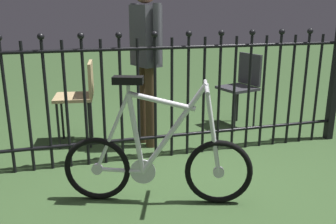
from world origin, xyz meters
name	(u,v)px	position (x,y,z in m)	size (l,w,h in m)	color
ground_plane	(196,184)	(0.00, 0.00, 0.00)	(20.00, 20.00, 0.00)	#324D28
iron_fence	(169,93)	(-0.05, 0.60, 0.60)	(3.46, 0.07, 1.19)	black
bicycle	(157,160)	(-0.36, -0.17, 0.32)	(1.26, 0.54, 0.90)	black
chair_charcoal	(243,82)	(1.01, 1.27, 0.51)	(0.45, 0.44, 0.83)	black
chair_tan	(81,93)	(-0.79, 1.17, 0.52)	(0.42, 0.41, 0.83)	black
person_visitor	(146,50)	(-0.17, 0.96, 0.94)	(0.27, 0.45, 1.58)	#4C3823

